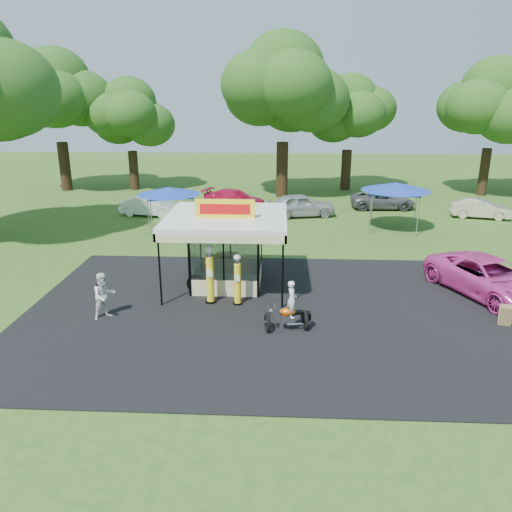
% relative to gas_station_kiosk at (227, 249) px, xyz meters
% --- Properties ---
extents(ground, '(120.00, 120.00, 0.00)m').
position_rel_gas_station_kiosk_xyz_m(ground, '(2.00, -4.99, -1.78)').
color(ground, '#2F551A').
rests_on(ground, ground).
extents(asphalt_apron, '(20.00, 14.00, 0.04)m').
position_rel_gas_station_kiosk_xyz_m(asphalt_apron, '(2.00, -2.99, -1.76)').
color(asphalt_apron, black).
rests_on(asphalt_apron, ground).
extents(gas_station_kiosk, '(5.40, 5.40, 4.18)m').
position_rel_gas_station_kiosk_xyz_m(gas_station_kiosk, '(0.00, 0.00, 0.00)').
color(gas_station_kiosk, white).
rests_on(gas_station_kiosk, ground).
extents(gas_pump_left, '(0.48, 0.48, 2.58)m').
position_rel_gas_station_kiosk_xyz_m(gas_pump_left, '(-0.51, -2.15, -0.55)').
color(gas_pump_left, black).
rests_on(gas_pump_left, ground).
extents(gas_pump_right, '(0.43, 0.43, 2.28)m').
position_rel_gas_station_kiosk_xyz_m(gas_pump_right, '(0.66, -2.26, -0.69)').
color(gas_pump_right, black).
rests_on(gas_pump_right, ground).
extents(motorcycle, '(1.80, 1.09, 2.06)m').
position_rel_gas_station_kiosk_xyz_m(motorcycle, '(2.83, -4.54, -0.98)').
color(motorcycle, black).
rests_on(motorcycle, ground).
extents(spare_tires, '(0.99, 0.69, 0.82)m').
position_rel_gas_station_kiosk_xyz_m(spare_tires, '(-1.32, -0.96, -1.39)').
color(spare_tires, black).
rests_on(spare_tires, ground).
extents(a_frame_sign, '(0.51, 0.53, 0.84)m').
position_rel_gas_station_kiosk_xyz_m(a_frame_sign, '(11.14, -3.84, -1.35)').
color(a_frame_sign, '#593819').
rests_on(a_frame_sign, ground).
extents(kiosk_car, '(2.82, 1.13, 0.96)m').
position_rel_gas_station_kiosk_xyz_m(kiosk_car, '(-0.00, 2.21, -1.30)').
color(kiosk_car, yellow).
rests_on(kiosk_car, ground).
extents(pink_sedan, '(4.96, 6.62, 1.67)m').
position_rel_gas_station_kiosk_xyz_m(pink_sedan, '(11.69, -0.66, -0.95)').
color(pink_sedan, '#E33DA3').
rests_on(pink_sedan, ground).
extents(spectator_west, '(1.17, 1.15, 1.90)m').
position_rel_gas_station_kiosk_xyz_m(spectator_west, '(-4.52, -3.84, -0.83)').
color(spectator_west, white).
rests_on(spectator_west, ground).
extents(bg_car_a, '(4.52, 2.28, 1.42)m').
position_rel_gas_station_kiosk_xyz_m(bg_car_a, '(-7.18, 13.69, -1.07)').
color(bg_car_a, white).
rests_on(bg_car_a, ground).
extents(bg_car_b, '(5.43, 3.60, 1.46)m').
position_rel_gas_station_kiosk_xyz_m(bg_car_b, '(-1.16, 16.44, -1.05)').
color(bg_car_b, '#BC0E38').
rests_on(bg_car_b, ground).
extents(bg_car_c, '(5.23, 2.97, 1.68)m').
position_rel_gas_station_kiosk_xyz_m(bg_car_c, '(3.92, 14.02, -0.94)').
color(bg_car_c, '#A3A2A7').
rests_on(bg_car_c, ground).
extents(bg_car_d, '(4.99, 2.42, 1.37)m').
position_rel_gas_station_kiosk_xyz_m(bg_car_d, '(10.38, 16.94, -1.10)').
color(bg_car_d, '#59595B').
rests_on(bg_car_d, ground).
extents(bg_car_e, '(4.27, 2.30, 1.33)m').
position_rel_gas_station_kiosk_xyz_m(bg_car_e, '(16.85, 14.16, -1.12)').
color(bg_car_e, beige).
rests_on(bg_car_e, ground).
extents(tent_west, '(4.05, 4.05, 2.83)m').
position_rel_gas_station_kiosk_xyz_m(tent_west, '(-4.84, 9.84, 0.78)').
color(tent_west, gray).
rests_on(tent_west, ground).
extents(tent_east, '(4.45, 4.45, 3.11)m').
position_rel_gas_station_kiosk_xyz_m(tent_east, '(9.87, 10.69, 1.03)').
color(tent_east, gray).
rests_on(tent_east, ground).
extents(oak_far_a, '(10.34, 10.34, 12.26)m').
position_rel_gas_station_kiosk_xyz_m(oak_far_a, '(-17.51, 23.52, 6.02)').
color(oak_far_a, black).
rests_on(oak_far_a, ground).
extents(oak_far_b, '(8.25, 8.25, 9.84)m').
position_rel_gas_station_kiosk_xyz_m(oak_far_b, '(-11.26, 24.12, 4.50)').
color(oak_far_b, black).
rests_on(oak_far_b, ground).
extents(oak_far_c, '(11.20, 11.20, 13.20)m').
position_rel_gas_station_kiosk_xyz_m(oak_far_c, '(2.51, 21.44, 6.59)').
color(oak_far_c, black).
rests_on(oak_far_c, ground).
extents(oak_far_d, '(8.50, 8.50, 10.12)m').
position_rel_gas_station_kiosk_xyz_m(oak_far_d, '(8.47, 25.13, 4.67)').
color(oak_far_d, black).
rests_on(oak_far_d, ground).
extents(oak_far_e, '(9.53, 9.53, 11.34)m').
position_rel_gas_station_kiosk_xyz_m(oak_far_e, '(20.21, 22.94, 5.46)').
color(oak_far_e, black).
rests_on(oak_far_e, ground).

